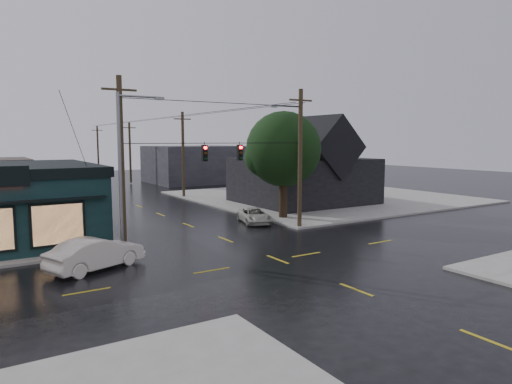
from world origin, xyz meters
TOP-DOWN VIEW (x-y plane):
  - ground_plane at (0.00, 0.00)m, footprint 160.00×160.00m
  - sidewalk_ne at (20.00, 20.00)m, footprint 28.00×28.00m
  - ne_building at (15.00, 17.00)m, footprint 12.60×11.60m
  - corner_tree at (7.85, 10.47)m, footprint 6.17×6.17m
  - utility_pole_nw at (-6.50, 6.50)m, footprint 2.00×0.32m
  - utility_pole_ne at (6.50, 6.50)m, footprint 2.00×0.32m
  - utility_pole_far_a at (6.50, 28.00)m, footprint 2.00×0.32m
  - utility_pole_far_b at (6.50, 48.00)m, footprint 2.00×0.32m
  - utility_pole_far_c at (6.50, 68.00)m, footprint 2.00×0.32m
  - span_signal_assembly at (0.10, 6.50)m, footprint 13.00×0.48m
  - streetlight_nw at (-6.80, 5.80)m, footprint 5.40×0.30m
  - streetlight_ne at (7.00, 7.20)m, footprint 5.40×0.30m
  - bg_building_east at (16.00, 45.00)m, footprint 14.00×12.00m
  - sedan_cream at (-8.83, 3.32)m, footprint 5.23×3.52m
  - suv_silver at (4.79, 10.06)m, footprint 3.04×4.61m

SIDE VIEW (x-z plane):
  - ground_plane at x=0.00m, z-range 0.00..0.00m
  - utility_pole_nw at x=-6.50m, z-range -5.08..5.08m
  - utility_pole_ne at x=6.50m, z-range -5.08..5.08m
  - utility_pole_far_a at x=6.50m, z-range -4.83..4.83m
  - utility_pole_far_b at x=6.50m, z-range -4.58..4.58m
  - utility_pole_far_c at x=6.50m, z-range -4.58..4.58m
  - streetlight_nw at x=-6.80m, z-range -4.58..4.58m
  - streetlight_ne at x=7.00m, z-range -4.58..4.58m
  - sidewalk_ne at x=20.00m, z-range 0.00..0.15m
  - suv_silver at x=4.79m, z-range 0.00..1.18m
  - sedan_cream at x=-8.83m, z-range 0.00..1.63m
  - bg_building_east at x=16.00m, z-range 0.00..5.60m
  - ne_building at x=15.00m, z-range 0.09..8.85m
  - span_signal_assembly at x=0.10m, z-range 5.08..6.31m
  - corner_tree at x=7.85m, z-range 1.39..10.10m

